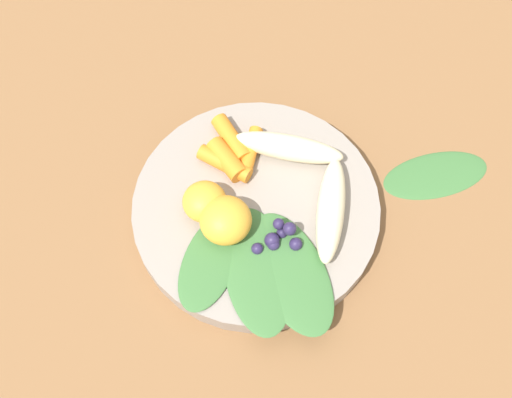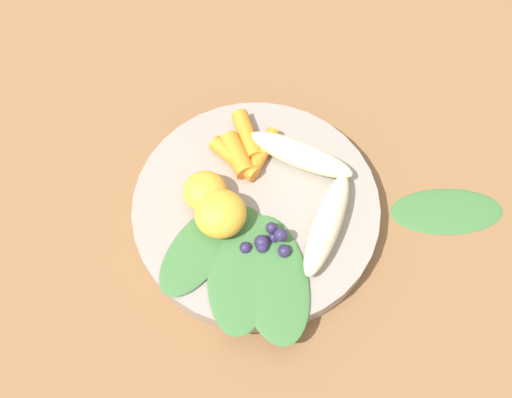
{
  "view_description": "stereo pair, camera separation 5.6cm",
  "coord_description": "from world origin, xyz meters",
  "px_view_note": "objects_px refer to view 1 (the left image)",
  "views": [
    {
      "loc": [
        0.24,
        -0.09,
        0.53
      ],
      "look_at": [
        0.0,
        0.0,
        0.03
      ],
      "focal_mm": 41.1,
      "sensor_mm": 36.0,
      "label": 1
    },
    {
      "loc": [
        0.25,
        -0.03,
        0.53
      ],
      "look_at": [
        0.0,
        0.0,
        0.03
      ],
      "focal_mm": 41.1,
      "sensor_mm": 36.0,
      "label": 2
    }
  ],
  "objects_px": {
    "bowl": "(256,209)",
    "kale_leaf_stray": "(436,174)",
    "banana_peeled_left": "(288,148)",
    "orange_segment_near": "(226,220)",
    "banana_peeled_right": "(331,209)"
  },
  "relations": [
    {
      "from": "banana_peeled_left",
      "to": "orange_segment_near",
      "type": "xyz_separation_m",
      "value": [
        0.06,
        -0.08,
        0.01
      ]
    },
    {
      "from": "bowl",
      "to": "banana_peeled_left",
      "type": "bearing_deg",
      "value": 130.22
    },
    {
      "from": "banana_peeled_right",
      "to": "kale_leaf_stray",
      "type": "xyz_separation_m",
      "value": [
        -0.01,
        0.13,
        -0.03
      ]
    },
    {
      "from": "banana_peeled_left",
      "to": "bowl",
      "type": "bearing_deg",
      "value": 72.18
    },
    {
      "from": "banana_peeled_right",
      "to": "kale_leaf_stray",
      "type": "relative_size",
      "value": 0.97
    },
    {
      "from": "banana_peeled_right",
      "to": "orange_segment_near",
      "type": "bearing_deg",
      "value": 106.38
    },
    {
      "from": "banana_peeled_left",
      "to": "banana_peeled_right",
      "type": "distance_m",
      "value": 0.08
    },
    {
      "from": "bowl",
      "to": "kale_leaf_stray",
      "type": "height_order",
      "value": "bowl"
    },
    {
      "from": "banana_peeled_right",
      "to": "bowl",
      "type": "bearing_deg",
      "value": 88.38
    },
    {
      "from": "banana_peeled_left",
      "to": "banana_peeled_right",
      "type": "height_order",
      "value": "same"
    },
    {
      "from": "banana_peeled_right",
      "to": "orange_segment_near",
      "type": "height_order",
      "value": "orange_segment_near"
    },
    {
      "from": "banana_peeled_left",
      "to": "kale_leaf_stray",
      "type": "relative_size",
      "value": 0.97
    },
    {
      "from": "banana_peeled_left",
      "to": "orange_segment_near",
      "type": "bearing_deg",
      "value": 65.91
    },
    {
      "from": "banana_peeled_left",
      "to": "banana_peeled_right",
      "type": "relative_size",
      "value": 1.0
    },
    {
      "from": "bowl",
      "to": "kale_leaf_stray",
      "type": "xyz_separation_m",
      "value": [
        0.02,
        0.19,
        -0.01
      ]
    }
  ]
}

